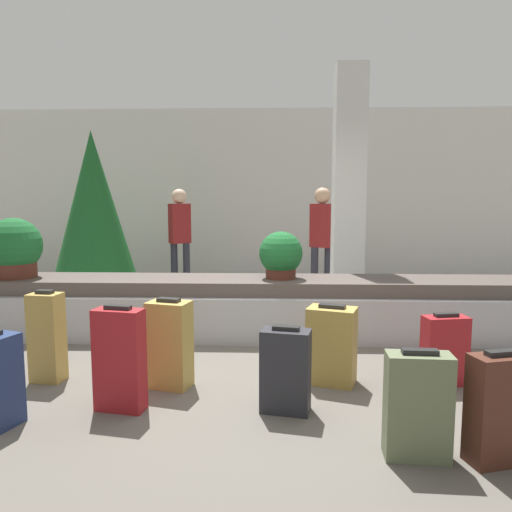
% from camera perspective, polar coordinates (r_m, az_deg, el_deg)
% --- Properties ---
extents(ground_plane, '(18.00, 18.00, 0.00)m').
position_cam_1_polar(ground_plane, '(4.36, -0.68, -14.15)').
color(ground_plane, '#59544C').
extents(back_wall, '(18.00, 0.06, 3.20)m').
position_cam_1_polar(back_wall, '(9.69, 0.87, 7.16)').
color(back_wall, silver).
rests_on(back_wall, ground_plane).
extents(carousel, '(8.44, 0.88, 0.65)m').
position_cam_1_polar(carousel, '(5.64, 0.00, -5.94)').
color(carousel, '#9E9EA3').
rests_on(carousel, ground_plane).
extents(pillar, '(0.39, 0.39, 3.20)m').
position_cam_1_polar(pillar, '(6.60, 10.53, 7.13)').
color(pillar, silver).
rests_on(pillar, ground_plane).
extents(suitcase_0, '(0.38, 0.30, 0.74)m').
position_cam_1_polar(suitcase_0, '(4.20, -9.85, -9.90)').
color(suitcase_0, '#A3843D').
rests_on(suitcase_0, ground_plane).
extents(suitcase_2, '(0.38, 0.26, 0.64)m').
position_cam_1_polar(suitcase_2, '(3.71, 3.41, -12.93)').
color(suitcase_2, '#232328').
rests_on(suitcase_2, ground_plane).
extents(suitcase_3, '(0.37, 0.26, 0.68)m').
position_cam_1_polar(suitcase_3, '(3.36, 25.89, -15.46)').
color(suitcase_3, '#472319').
rests_on(suitcase_3, ground_plane).
extents(suitcase_4, '(0.38, 0.24, 0.61)m').
position_cam_1_polar(suitcase_4, '(4.48, 20.77, -10.05)').
color(suitcase_4, maroon).
rests_on(suitcase_4, ground_plane).
extents(suitcase_5, '(0.45, 0.37, 0.67)m').
position_cam_1_polar(suitcase_5, '(4.27, 8.63, -10.06)').
color(suitcase_5, '#A3843D').
rests_on(suitcase_5, ground_plane).
extents(suitcase_6, '(0.38, 0.23, 0.78)m').
position_cam_1_polar(suitcase_6, '(3.84, -15.33, -11.35)').
color(suitcase_6, maroon).
rests_on(suitcase_6, ground_plane).
extents(suitcase_7, '(0.28, 0.22, 0.78)m').
position_cam_1_polar(suitcase_7, '(4.61, -22.78, -8.55)').
color(suitcase_7, '#A3843D').
rests_on(suitcase_7, ground_plane).
extents(suitcase_8, '(0.39, 0.20, 0.67)m').
position_cam_1_polar(suitcase_8, '(3.24, 17.99, -15.97)').
color(suitcase_8, '#5B6647').
rests_on(suitcase_8, ground_plane).
extents(potted_plant_0, '(0.48, 0.48, 0.52)m').
position_cam_1_polar(potted_plant_0, '(5.53, 2.85, 0.06)').
color(potted_plant_0, '#4C2319').
rests_on(potted_plant_0, carousel).
extents(potted_plant_1, '(0.61, 0.61, 0.67)m').
position_cam_1_polar(potted_plant_1, '(6.20, -25.93, 0.74)').
color(potted_plant_1, '#4C2319').
rests_on(potted_plant_1, carousel).
extents(traveler_0, '(0.37, 0.33, 1.68)m').
position_cam_1_polar(traveler_0, '(7.40, 7.53, 2.54)').
color(traveler_0, '#282833').
rests_on(traveler_0, ground_plane).
extents(traveler_1, '(0.37, 0.33, 1.67)m').
position_cam_1_polar(traveler_1, '(8.12, -8.71, 2.84)').
color(traveler_1, '#282833').
rests_on(traveler_1, ground_plane).
extents(decorated_tree, '(1.31, 1.31, 2.55)m').
position_cam_1_polar(decorated_tree, '(8.13, -18.07, 5.18)').
color(decorated_tree, '#4C331E').
rests_on(decorated_tree, ground_plane).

